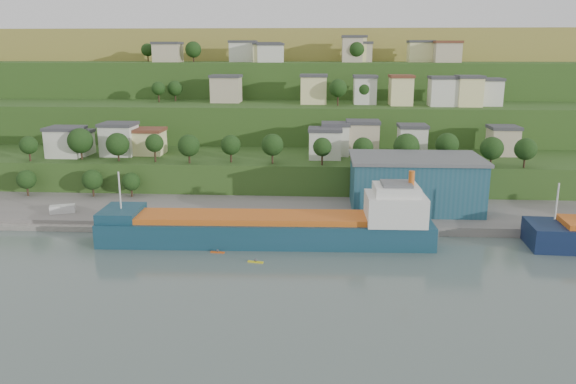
# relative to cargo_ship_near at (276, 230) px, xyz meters

# --- Properties ---
(ground) EXTENTS (500.00, 500.00, 0.00)m
(ground) POSITION_rel_cargo_ship_near_xyz_m (-4.52, -8.66, -2.83)
(ground) COLOR #4A5956
(ground) RESTS_ON ground
(quay) EXTENTS (220.00, 26.00, 4.00)m
(quay) POSITION_rel_cargo_ship_near_xyz_m (15.48, 19.34, -2.83)
(quay) COLOR slate
(quay) RESTS_ON ground
(pebble_beach) EXTENTS (40.00, 18.00, 2.40)m
(pebble_beach) POSITION_rel_cargo_ship_near_xyz_m (-59.52, 13.34, -2.83)
(pebble_beach) COLOR slate
(pebble_beach) RESTS_ON ground
(hillside) EXTENTS (360.00, 210.57, 96.00)m
(hillside) POSITION_rel_cargo_ship_near_xyz_m (-4.49, 160.03, -2.75)
(hillside) COLOR #284719
(hillside) RESTS_ON ground
(cargo_ship_near) EXTENTS (69.34, 12.95, 17.75)m
(cargo_ship_near) POSITION_rel_cargo_ship_near_xyz_m (0.00, 0.00, 0.00)
(cargo_ship_near) COLOR #123844
(cargo_ship_near) RESTS_ON ground
(warehouse) EXTENTS (31.11, 19.18, 12.80)m
(warehouse) POSITION_rel_cargo_ship_near_xyz_m (31.55, 21.58, 5.60)
(warehouse) COLOR #1F4C5D
(warehouse) RESTS_ON quay
(caravan) EXTENTS (6.08, 4.18, 2.62)m
(caravan) POSITION_rel_cargo_ship_near_xyz_m (-51.73, 12.39, -0.32)
(caravan) COLOR silver
(caravan) RESTS_ON pebble_beach
(dinghy) EXTENTS (3.98, 2.15, 0.75)m
(dinghy) POSITION_rel_cargo_ship_near_xyz_m (-43.88, 7.67, -1.26)
(dinghy) COLOR silver
(dinghy) RESTS_ON pebble_beach
(kayak_orange) EXTENTS (2.88, 0.78, 0.71)m
(kayak_orange) POSITION_rel_cargo_ship_near_xyz_m (-11.24, -6.74, -2.62)
(kayak_orange) COLOR #DA5213
(kayak_orange) RESTS_ON ground
(kayak_yellow) EXTENTS (3.06, 1.03, 0.75)m
(kayak_yellow) POSITION_rel_cargo_ship_near_xyz_m (-3.03, -11.54, -2.61)
(kayak_yellow) COLOR yellow
(kayak_yellow) RESTS_ON ground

